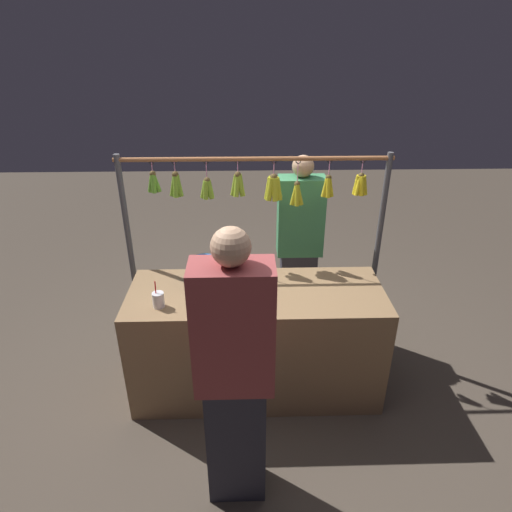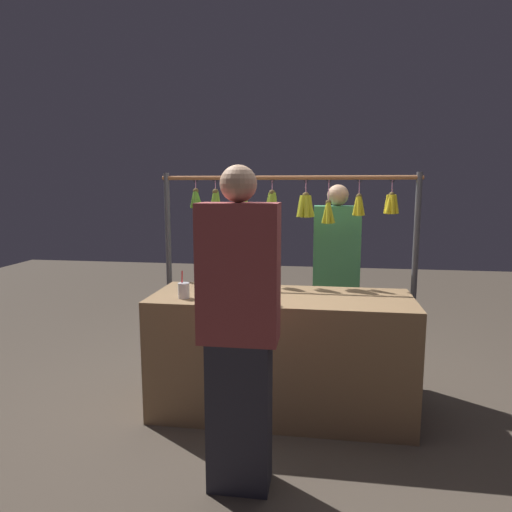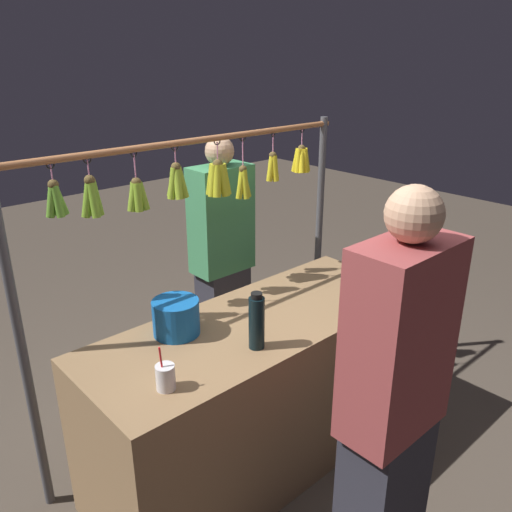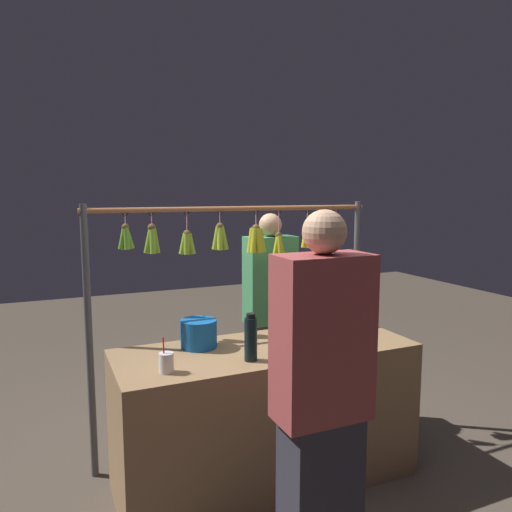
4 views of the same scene
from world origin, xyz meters
name	(u,v)px [view 2 (image 2 of 4)]	position (x,y,z in m)	size (l,w,h in m)	color
ground_plane	(280,410)	(0.00, 0.00, 0.00)	(12.00, 12.00, 0.00)	#4C4136
market_counter	(281,354)	(0.00, 0.00, 0.42)	(1.78, 0.67, 0.84)	olive
display_rack	(290,230)	(-0.02, -0.46, 1.25)	(1.99, 0.14, 1.69)	#4C4C51
water_bottle	(252,282)	(0.18, 0.18, 0.97)	(0.07, 0.07, 0.26)	black
blue_bucket	(233,278)	(0.37, -0.16, 0.93)	(0.22, 0.22, 0.17)	#145CAA
drink_cup	(184,290)	(0.64, 0.17, 0.89)	(0.08, 0.08, 0.18)	silver
vendor_person	(336,282)	(-0.39, -0.76, 0.79)	(0.38, 0.21, 1.60)	#2D2D38
customer_person	(239,335)	(0.14, 0.85, 0.84)	(0.40, 0.22, 1.69)	#2D2D38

